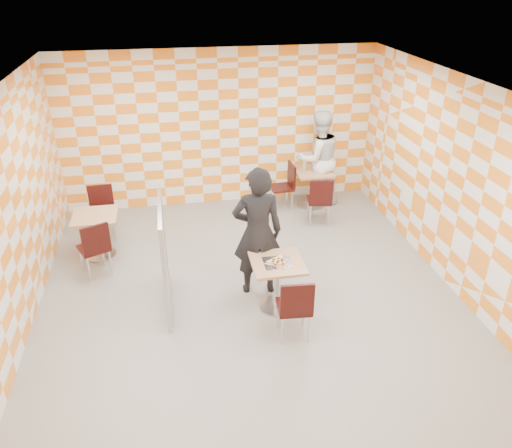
# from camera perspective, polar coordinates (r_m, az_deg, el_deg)

# --- Properties ---
(room_shell) EXTENTS (7.00, 7.00, 7.00)m
(room_shell) POSITION_cam_1_polar(r_m,az_deg,el_deg) (6.96, -1.32, 3.77)
(room_shell) COLOR gray
(room_shell) RESTS_ON ground
(main_table) EXTENTS (0.70, 0.70, 0.75)m
(main_table) POSITION_cam_1_polar(r_m,az_deg,el_deg) (6.87, 2.43, -6.05)
(main_table) COLOR tan
(main_table) RESTS_ON ground
(second_table) EXTENTS (0.70, 0.70, 0.75)m
(second_table) POSITION_cam_1_polar(r_m,az_deg,el_deg) (9.86, 6.48, 4.76)
(second_table) COLOR tan
(second_table) RESTS_ON ground
(empty_table) EXTENTS (0.70, 0.70, 0.75)m
(empty_table) POSITION_cam_1_polar(r_m,az_deg,el_deg) (8.48, -17.75, -0.46)
(empty_table) COLOR tan
(empty_table) RESTS_ON ground
(chair_main_front) EXTENTS (0.45, 0.46, 0.92)m
(chair_main_front) POSITION_cam_1_polar(r_m,az_deg,el_deg) (6.30, 4.51, -9.24)
(chair_main_front) COLOR black
(chair_main_front) RESTS_ON ground
(chair_second_front) EXTENTS (0.48, 0.49, 0.92)m
(chair_second_front) POSITION_cam_1_polar(r_m,az_deg,el_deg) (9.12, 7.33, 2.98)
(chair_second_front) COLOR black
(chair_second_front) RESTS_ON ground
(chair_second_side) EXTENTS (0.45, 0.44, 0.92)m
(chair_second_side) POSITION_cam_1_polar(r_m,az_deg,el_deg) (9.70, 3.47, 4.73)
(chair_second_side) COLOR black
(chair_second_side) RESTS_ON ground
(chair_empty_near) EXTENTS (0.56, 0.57, 0.92)m
(chair_empty_near) POSITION_cam_1_polar(r_m,az_deg,el_deg) (7.91, -17.93, -2.33)
(chair_empty_near) COLOR black
(chair_empty_near) RESTS_ON ground
(chair_empty_far) EXTENTS (0.45, 0.45, 0.92)m
(chair_empty_far) POSITION_cam_1_polar(r_m,az_deg,el_deg) (9.09, -17.20, 1.82)
(chair_empty_far) COLOR black
(chair_empty_far) RESTS_ON ground
(partition) EXTENTS (0.08, 1.38, 1.55)m
(partition) POSITION_cam_1_polar(r_m,az_deg,el_deg) (6.91, -10.44, -3.57)
(partition) COLOR white
(partition) RESTS_ON ground
(man_dark) EXTENTS (0.74, 0.52, 1.94)m
(man_dark) POSITION_cam_1_polar(r_m,az_deg,el_deg) (7.00, 0.17, -0.94)
(man_dark) COLOR black
(man_dark) RESTS_ON ground
(man_white) EXTENTS (1.03, 0.87, 1.89)m
(man_white) POSITION_cam_1_polar(r_m,az_deg,el_deg) (9.84, 7.12, 7.43)
(man_white) COLOR white
(man_white) RESTS_ON ground
(pizza_on_foil) EXTENTS (0.40, 0.40, 0.04)m
(pizza_on_foil) POSITION_cam_1_polar(r_m,az_deg,el_deg) (6.72, 2.50, -4.29)
(pizza_on_foil) COLOR silver
(pizza_on_foil) RESTS_ON main_table
(sport_bottle) EXTENTS (0.06, 0.06, 0.20)m
(sport_bottle) POSITION_cam_1_polar(r_m,az_deg,el_deg) (9.80, 5.54, 6.73)
(sport_bottle) COLOR white
(sport_bottle) RESTS_ON second_table
(soda_bottle) EXTENTS (0.07, 0.07, 0.23)m
(soda_bottle) POSITION_cam_1_polar(r_m,az_deg,el_deg) (9.86, 7.10, 6.88)
(soda_bottle) COLOR black
(soda_bottle) RESTS_ON second_table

